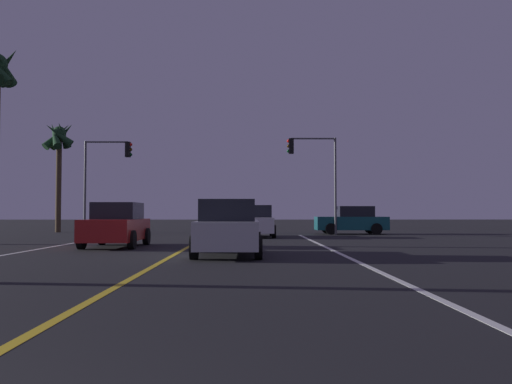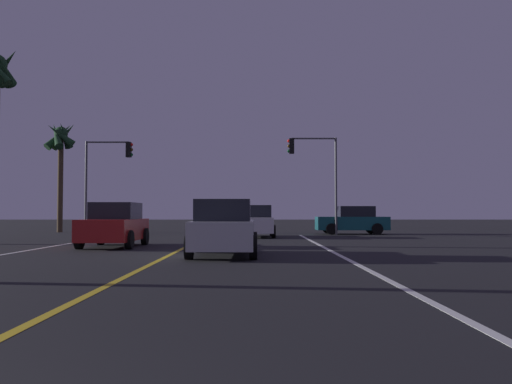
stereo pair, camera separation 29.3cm
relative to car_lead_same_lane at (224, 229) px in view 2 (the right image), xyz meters
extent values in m
cube|color=silver|center=(3.54, -2.81, -0.82)|extent=(0.16, 35.68, 0.01)
cube|color=gold|center=(-1.69, -2.81, -0.82)|extent=(0.16, 35.68, 0.01)
cylinder|color=black|center=(-0.90, 1.41, -0.48)|extent=(0.22, 0.68, 0.68)
cylinder|color=black|center=(0.90, 1.41, -0.48)|extent=(0.22, 0.68, 0.68)
cylinder|color=black|center=(-0.90, -1.29, -0.48)|extent=(0.22, 0.68, 0.68)
cylinder|color=black|center=(0.90, -1.29, -0.48)|extent=(0.22, 0.68, 0.68)
cube|color=#B7BABF|center=(0.00, 0.06, -0.16)|extent=(1.80, 4.30, 0.80)
cube|color=black|center=(0.00, -0.19, 0.56)|extent=(1.60, 2.10, 0.64)
cube|color=red|center=(-0.60, -2.04, -0.06)|extent=(0.24, 0.08, 0.16)
cube|color=red|center=(0.60, -2.04, -0.06)|extent=(0.24, 0.08, 0.16)
cylinder|color=black|center=(5.45, 15.62, -0.48)|extent=(0.68, 0.22, 0.68)
cylinder|color=black|center=(5.45, 17.42, -0.48)|extent=(0.68, 0.22, 0.68)
cylinder|color=black|center=(8.15, 15.62, -0.48)|extent=(0.68, 0.22, 0.68)
cylinder|color=black|center=(8.15, 17.42, -0.48)|extent=(0.68, 0.22, 0.68)
cube|color=#145156|center=(6.80, 16.52, -0.16)|extent=(4.30, 1.80, 0.80)
cube|color=black|center=(7.05, 16.52, 0.56)|extent=(2.10, 1.60, 0.64)
cube|color=red|center=(8.90, 15.92, -0.06)|extent=(0.08, 0.24, 0.16)
cube|color=red|center=(8.90, 17.12, -0.06)|extent=(0.08, 0.24, 0.16)
cylinder|color=black|center=(-3.56, 2.97, -0.48)|extent=(0.22, 0.68, 0.68)
cylinder|color=black|center=(-5.36, 2.97, -0.48)|extent=(0.22, 0.68, 0.68)
cylinder|color=black|center=(-3.56, 5.67, -0.48)|extent=(0.22, 0.68, 0.68)
cylinder|color=black|center=(-5.36, 5.67, -0.48)|extent=(0.22, 0.68, 0.68)
cube|color=maroon|center=(-4.46, 4.32, -0.16)|extent=(1.80, 4.30, 0.80)
cube|color=black|center=(-4.46, 4.57, 0.56)|extent=(1.60, 2.10, 0.64)
cube|color=red|center=(-3.86, 6.42, -0.06)|extent=(0.24, 0.08, 0.16)
cube|color=red|center=(-5.06, 6.42, -0.06)|extent=(0.24, 0.08, 0.16)
cylinder|color=black|center=(0.07, 14.02, -0.48)|extent=(0.22, 0.68, 0.68)
cylinder|color=black|center=(1.87, 14.02, -0.48)|extent=(0.22, 0.68, 0.68)
cylinder|color=black|center=(0.07, 11.32, -0.48)|extent=(0.22, 0.68, 0.68)
cylinder|color=black|center=(1.87, 11.32, -0.48)|extent=(0.22, 0.68, 0.68)
cube|color=silver|center=(0.97, 12.67, -0.16)|extent=(1.80, 4.30, 0.80)
cube|color=black|center=(0.97, 12.42, 0.56)|extent=(1.60, 2.10, 0.64)
cube|color=red|center=(0.37, 10.57, -0.06)|extent=(0.24, 0.08, 0.16)
cube|color=red|center=(1.57, 10.57, -0.06)|extent=(0.24, 0.08, 0.16)
cylinder|color=#4C4C51|center=(5.71, 15.52, 2.06)|extent=(0.14, 0.14, 5.76)
cylinder|color=#4C4C51|center=(4.40, 15.52, 4.89)|extent=(2.61, 0.10, 0.10)
cube|color=black|center=(3.09, 15.52, 4.44)|extent=(0.28, 0.36, 0.90)
sphere|color=red|center=(2.93, 15.52, 4.74)|extent=(0.20, 0.20, 0.20)
sphere|color=#3C2706|center=(2.93, 15.52, 4.44)|extent=(0.20, 0.20, 0.20)
sphere|color=#063816|center=(2.93, 15.52, 4.14)|extent=(0.20, 0.20, 0.20)
cylinder|color=#4C4C51|center=(-9.09, 15.52, 1.95)|extent=(0.14, 0.14, 5.54)
cylinder|color=#4C4C51|center=(-7.84, 15.52, 4.67)|extent=(2.51, 0.10, 0.10)
cube|color=black|center=(-6.59, 15.52, 4.22)|extent=(0.28, 0.36, 0.90)
sphere|color=red|center=(-6.43, 15.52, 4.52)|extent=(0.20, 0.20, 0.20)
sphere|color=#3C2706|center=(-6.43, 15.52, 4.22)|extent=(0.20, 0.20, 0.20)
sphere|color=#063816|center=(-6.43, 15.52, 3.92)|extent=(0.20, 0.20, 0.20)
cone|color=#19381E|center=(-9.66, 6.05, 6.55)|extent=(0.58, 1.70, 1.49)
cone|color=#19381E|center=(-9.89, 6.34, 6.55)|extent=(1.94, 0.98, 1.96)
cylinder|color=#473826|center=(-12.14, 19.75, 2.37)|extent=(0.36, 0.36, 6.39)
sphere|color=#19381E|center=(-12.14, 19.75, 5.82)|extent=(0.90, 0.90, 0.90)
cone|color=#19381E|center=(-11.86, 19.66, 5.67)|extent=(0.95, 1.56, 1.81)
cone|color=#19381E|center=(-12.07, 20.04, 5.67)|extent=(2.03, 1.01, 1.94)
cone|color=#19381E|center=(-12.35, 19.96, 5.67)|extent=(1.84, 1.83, 2.07)
cone|color=#19381E|center=(-12.39, 19.58, 5.67)|extent=(1.62, 2.04, 2.10)
cone|color=#19381E|center=(-12.08, 19.45, 5.67)|extent=(2.01, 0.96, 1.69)
camera|label=1|loc=(0.68, -16.49, 0.49)|focal=38.06mm
camera|label=2|loc=(0.97, -16.49, 0.49)|focal=38.06mm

